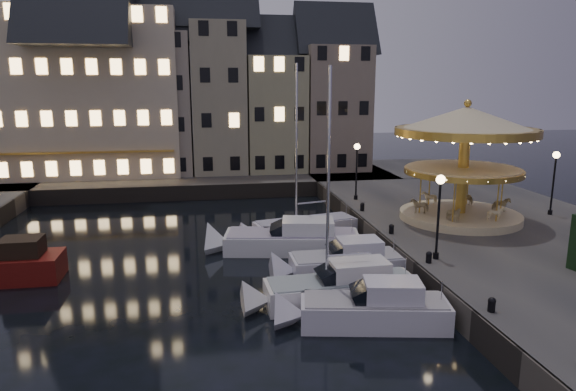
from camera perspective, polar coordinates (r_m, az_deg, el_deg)
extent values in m
plane|color=black|center=(23.85, 0.81, -11.69)|extent=(160.00, 160.00, 0.00)
cube|color=#474442|center=(33.99, 22.83, -4.15)|extent=(16.00, 56.00, 1.30)
cube|color=#474442|center=(50.43, -13.96, 1.55)|extent=(44.00, 12.00, 1.30)
cube|color=#47423A|center=(30.54, 9.96, -5.14)|extent=(0.15, 44.00, 1.30)
cube|color=#47423A|center=(44.42, -11.96, 0.24)|extent=(48.00, 0.15, 1.30)
cylinder|color=black|center=(26.36, 16.11, -6.44)|extent=(0.28, 0.28, 0.30)
cylinder|color=black|center=(25.87, 16.33, -2.76)|extent=(0.12, 0.12, 3.80)
sphere|color=#FFD18C|center=(25.43, 16.61, 1.71)|extent=(0.44, 0.44, 0.44)
cylinder|color=black|center=(38.51, 7.53, -0.21)|extent=(0.28, 0.28, 0.30)
cylinder|color=black|center=(38.18, 7.60, 2.36)|extent=(0.12, 0.12, 3.80)
sphere|color=#FFD18C|center=(37.89, 7.69, 5.41)|extent=(0.44, 0.44, 0.44)
cylinder|color=black|center=(37.91, 27.10, -1.67)|extent=(0.28, 0.28, 0.30)
cylinder|color=black|center=(37.57, 27.36, 0.93)|extent=(0.12, 0.12, 3.80)
sphere|color=#FFD18C|center=(37.27, 27.67, 4.02)|extent=(0.44, 0.44, 0.44)
cylinder|color=black|center=(21.16, 21.68, -11.39)|extent=(0.28, 0.28, 0.40)
sphere|color=black|center=(21.07, 21.73, -10.84)|extent=(0.30, 0.30, 0.30)
cylinder|color=black|center=(25.67, 15.37, -6.78)|extent=(0.28, 0.28, 0.40)
sphere|color=black|center=(25.60, 15.40, -6.31)|extent=(0.30, 0.30, 0.30)
cylinder|color=black|center=(30.06, 11.41, -3.79)|extent=(0.28, 0.28, 0.40)
sphere|color=black|center=(30.00, 11.43, -3.39)|extent=(0.30, 0.30, 0.30)
cylinder|color=black|center=(35.07, 8.25, -1.38)|extent=(0.28, 0.28, 0.40)
sphere|color=black|center=(35.02, 8.26, -1.03)|extent=(0.30, 0.30, 0.30)
cube|color=gray|center=(53.84, -26.55, 7.89)|extent=(5.00, 8.00, 11.00)
cube|color=slate|center=(52.49, -20.85, 8.84)|extent=(5.60, 8.00, 12.00)
cube|color=gray|center=(51.65, -14.21, 9.78)|extent=(6.20, 8.00, 13.00)
cube|color=gray|center=(51.50, -7.75, 10.58)|extent=(5.00, 8.00, 14.00)
cube|color=#999671|center=(52.02, -1.61, 9.05)|extent=(5.60, 8.00, 11.00)
cube|color=gray|center=(53.16, 4.95, 9.62)|extent=(6.20, 8.00, 12.00)
cube|color=beige|center=(52.44, -20.92, 10.48)|extent=(16.00, 9.00, 15.00)
cube|color=silver|center=(21.77, 9.53, -13.00)|extent=(6.23, 3.07, 1.30)
cube|color=gray|center=(21.49, 9.59, -11.38)|extent=(5.91, 2.86, 0.10)
cube|color=silver|center=(21.44, 11.55, -10.28)|extent=(2.50, 1.89, 0.80)
cube|color=black|center=(21.30, 8.33, -10.59)|extent=(1.28, 1.56, 0.88)
cube|color=silver|center=(23.60, 5.92, -10.82)|extent=(6.90, 2.29, 1.30)
cube|color=gray|center=(23.35, 5.95, -9.31)|extent=(6.55, 2.12, 0.10)
cube|color=silver|center=(23.45, 7.90, -8.14)|extent=(2.65, 1.61, 0.80)
cube|color=black|center=(23.08, 4.67, -8.67)|extent=(1.22, 1.45, 0.93)
cylinder|color=silver|center=(21.89, 4.52, 1.73)|extent=(0.14, 0.14, 9.18)
cube|color=silver|center=(26.79, 6.46, -7.98)|extent=(5.65, 2.17, 1.30)
cube|color=gray|center=(26.56, 6.49, -6.62)|extent=(5.37, 2.00, 0.10)
cube|color=silver|center=(26.62, 7.93, -5.65)|extent=(2.15, 1.63, 0.80)
cube|color=black|center=(26.34, 5.56, -6.01)|extent=(1.00, 1.52, 0.86)
cube|color=silver|center=(30.46, 0.43, -5.39)|extent=(8.19, 3.98, 1.30)
cube|color=gray|center=(30.27, 0.43, -4.18)|extent=(7.77, 3.70, 0.10)
cube|color=silver|center=(30.16, 2.23, -3.40)|extent=(3.28, 2.46, 0.80)
cube|color=black|center=(30.19, -0.76, -3.57)|extent=(1.61, 2.03, 1.00)
cube|color=silver|center=(33.33, 1.96, -3.84)|extent=(6.91, 3.42, 1.30)
cube|color=gray|center=(33.15, 1.96, -2.73)|extent=(6.55, 3.20, 0.10)
cylinder|color=silver|center=(32.02, 0.94, 4.86)|extent=(0.14, 0.14, 8.93)
cube|color=black|center=(28.94, -27.50, -5.07)|extent=(1.95, 1.60, 0.88)
cylinder|color=beige|center=(34.29, 18.53, -2.15)|extent=(7.45, 7.45, 0.47)
cylinder|color=gold|center=(33.68, 18.89, 3.00)|extent=(0.65, 0.65, 5.77)
cylinder|color=beige|center=(33.70, 18.88, 2.84)|extent=(6.89, 6.89, 0.17)
cylinder|color=gold|center=(33.72, 18.86, 2.56)|extent=(7.15, 7.15, 0.33)
cone|color=beige|center=(33.37, 19.24, 8.05)|extent=(8.57, 8.57, 1.49)
cylinder|color=gold|center=(33.43, 19.15, 6.70)|extent=(8.57, 8.57, 0.47)
sphere|color=gold|center=(33.33, 19.35, 9.65)|extent=(0.47, 0.47, 0.47)
imported|color=beige|center=(36.00, 21.55, -0.57)|extent=(1.55, 1.12, 0.93)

